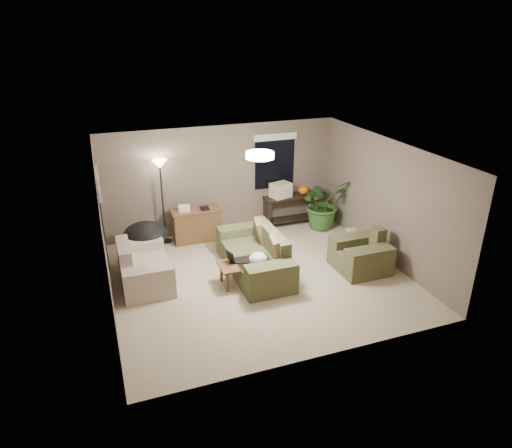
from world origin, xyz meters
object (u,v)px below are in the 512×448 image
object	(u,v)px
loveseat	(143,268)
desk	(196,225)
houseplant	(323,208)
cat_scratching_post	(351,242)
main_sofa	(256,257)
armchair	(361,256)
papasan_chair	(146,238)
console_table	(290,208)
floor_lamp	(160,174)
coffee_table	(245,266)

from	to	relation	value
loveseat	desk	size ratio (longest dim) A/B	1.45
houseplant	cat_scratching_post	world-z (taller)	houseplant
main_sofa	armchair	size ratio (longest dim) A/B	2.20
desk	papasan_chair	bearing A→B (deg)	-156.01
cat_scratching_post	console_table	bearing A→B (deg)	110.53
console_table	cat_scratching_post	world-z (taller)	console_table
floor_lamp	console_table	bearing A→B (deg)	-1.02
console_table	loveseat	bearing A→B (deg)	-156.75
loveseat	floor_lamp	distance (m)	2.22
coffee_table	floor_lamp	size ratio (longest dim) A/B	0.52
armchair	cat_scratching_post	xyz separation A→B (m)	(0.24, 0.78, -0.08)
papasan_chair	houseplant	world-z (taller)	houseplant
coffee_table	houseplant	distance (m)	3.20
main_sofa	loveseat	bearing A→B (deg)	171.65
loveseat	houseplant	distance (m)	4.58
desk	armchair	bearing A→B (deg)	-41.40
coffee_table	houseplant	world-z (taller)	houseplant
main_sofa	armchair	xyz separation A→B (m)	(2.00, -0.64, 0.00)
desk	papasan_chair	distance (m)	1.31
loveseat	console_table	xyz separation A→B (m)	(3.74, 1.61, 0.14)
loveseat	console_table	bearing A→B (deg)	23.25
main_sofa	cat_scratching_post	world-z (taller)	main_sofa
papasan_chair	cat_scratching_post	bearing A→B (deg)	-15.23
desk	coffee_table	bearing A→B (deg)	-78.56
main_sofa	desk	distance (m)	1.98
desk	console_table	world-z (taller)	same
coffee_table	desk	xyz separation A→B (m)	(-0.44, 2.17, 0.02)
armchair	console_table	bearing A→B (deg)	99.50
loveseat	cat_scratching_post	xyz separation A→B (m)	(4.41, -0.18, -0.08)
desk	console_table	xyz separation A→B (m)	(2.36, 0.11, 0.06)
loveseat	cat_scratching_post	bearing A→B (deg)	-2.39
armchair	cat_scratching_post	size ratio (longest dim) A/B	2.00
loveseat	houseplant	xyz separation A→B (m)	(4.42, 1.17, 0.19)
loveseat	cat_scratching_post	world-z (taller)	loveseat
armchair	console_table	world-z (taller)	armchair
coffee_table	floor_lamp	xyz separation A→B (m)	(-1.13, 2.34, 1.24)
houseplant	console_table	bearing A→B (deg)	147.82
floor_lamp	main_sofa	bearing A→B (deg)	-53.35
desk	papasan_chair	world-z (taller)	papasan_chair
floor_lamp	cat_scratching_post	xyz separation A→B (m)	(3.71, -1.84, -1.38)
cat_scratching_post	coffee_table	bearing A→B (deg)	-169.22
console_table	cat_scratching_post	xyz separation A→B (m)	(0.67, -1.79, -0.22)
desk	cat_scratching_post	xyz separation A→B (m)	(3.03, -1.68, -0.16)
armchair	console_table	size ratio (longest dim) A/B	0.77
armchair	houseplant	bearing A→B (deg)	83.17
main_sofa	loveseat	xyz separation A→B (m)	(-2.17, 0.32, 0.00)
desk	floor_lamp	distance (m)	1.41
armchair	coffee_table	distance (m)	2.36
armchair	papasan_chair	size ratio (longest dim) A/B	1.06
loveseat	armchair	xyz separation A→B (m)	(4.17, -0.96, 0.00)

